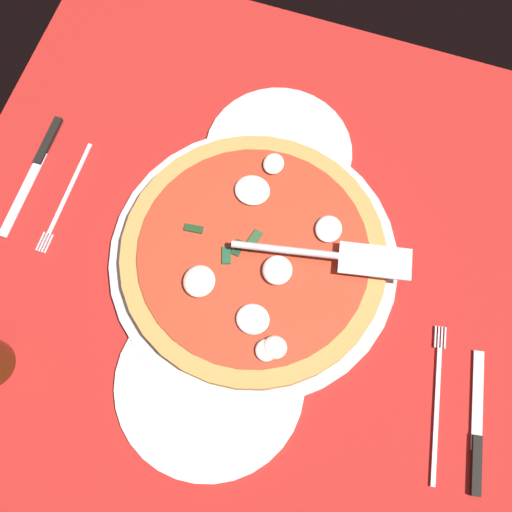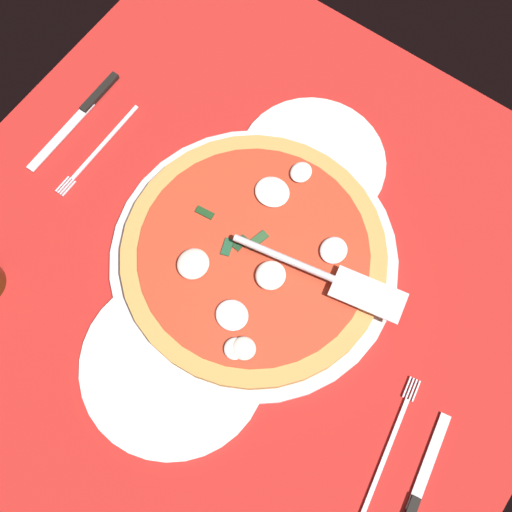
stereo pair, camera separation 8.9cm
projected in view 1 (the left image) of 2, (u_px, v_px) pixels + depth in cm
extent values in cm
cube|color=#B3211D|center=(250.00, 272.00, 91.11)|extent=(90.25, 90.25, 0.80)
cube|color=white|center=(108.00, 482.00, 81.21)|extent=(8.20, 8.20, 0.10)
cube|color=white|center=(310.00, 482.00, 81.22)|extent=(8.20, 8.20, 0.10)
cube|color=white|center=(190.00, 440.00, 82.93)|extent=(8.20, 8.20, 0.10)
cube|color=white|center=(75.00, 400.00, 84.65)|extent=(8.20, 8.20, 0.10)
cube|color=white|center=(512.00, 481.00, 81.23)|extent=(8.20, 8.20, 0.10)
cube|color=white|center=(388.00, 440.00, 82.95)|extent=(8.20, 8.20, 0.10)
cube|color=white|center=(269.00, 400.00, 84.66)|extent=(8.20, 8.20, 0.10)
cube|color=white|center=(155.00, 361.00, 86.38)|extent=(8.20, 8.20, 0.10)
cube|color=white|center=(45.00, 324.00, 88.09)|extent=(8.20, 8.20, 0.10)
cube|color=white|center=(463.00, 399.00, 84.67)|extent=(8.20, 8.20, 0.10)
cube|color=white|center=(345.00, 361.00, 86.39)|extent=(8.20, 8.20, 0.10)
cube|color=white|center=(231.00, 324.00, 88.10)|extent=(8.20, 8.20, 0.10)
cube|color=white|center=(122.00, 288.00, 89.82)|extent=(8.20, 8.20, 0.10)
cube|color=white|center=(17.00, 254.00, 91.53)|extent=(8.20, 8.20, 0.10)
cube|color=white|center=(417.00, 323.00, 88.12)|extent=(8.20, 8.20, 0.10)
cube|color=white|center=(305.00, 288.00, 89.83)|extent=(8.20, 8.20, 0.10)
cube|color=white|center=(196.00, 254.00, 91.55)|extent=(8.20, 8.20, 0.10)
cube|color=white|center=(92.00, 221.00, 93.26)|extent=(8.20, 8.20, 0.10)
cube|color=white|center=(487.00, 288.00, 89.84)|extent=(8.20, 8.20, 0.10)
cube|color=white|center=(375.00, 253.00, 91.56)|extent=(8.20, 8.20, 0.10)
cube|color=white|center=(268.00, 220.00, 93.27)|extent=(8.20, 8.20, 0.10)
cube|color=white|center=(164.00, 189.00, 94.99)|extent=(8.20, 8.20, 0.10)
cube|color=white|center=(64.00, 158.00, 96.70)|extent=(8.20, 8.20, 0.10)
cube|color=white|center=(444.00, 220.00, 93.29)|extent=(8.20, 8.20, 0.10)
cube|color=white|center=(336.00, 188.00, 95.00)|extent=(8.20, 8.20, 0.10)
cube|color=white|center=(233.00, 158.00, 96.72)|extent=(8.20, 8.20, 0.10)
cube|color=white|center=(134.00, 128.00, 98.43)|extent=(8.20, 8.20, 0.10)
cube|color=white|center=(37.00, 99.00, 100.15)|extent=(8.20, 8.20, 0.10)
cube|color=white|center=(509.00, 188.00, 95.01)|extent=(8.20, 8.20, 0.10)
cube|color=white|center=(403.00, 157.00, 96.73)|extent=(8.20, 8.20, 0.10)
cube|color=white|center=(300.00, 128.00, 98.44)|extent=(8.20, 8.20, 0.10)
cube|color=white|center=(201.00, 99.00, 100.16)|extent=(8.20, 8.20, 0.10)
cube|color=white|center=(105.00, 72.00, 101.87)|extent=(8.20, 8.20, 0.10)
cube|color=white|center=(467.00, 128.00, 98.46)|extent=(8.20, 8.20, 0.10)
cube|color=white|center=(365.00, 99.00, 100.17)|extent=(8.20, 8.20, 0.10)
cube|color=white|center=(266.00, 71.00, 101.89)|extent=(8.20, 8.20, 0.10)
cube|color=white|center=(171.00, 45.00, 103.60)|extent=(8.20, 8.20, 0.10)
cube|color=white|center=(79.00, 19.00, 105.32)|extent=(8.20, 8.20, 0.10)
cube|color=white|center=(427.00, 71.00, 101.90)|extent=(8.20, 8.20, 0.10)
cube|color=white|center=(330.00, 45.00, 103.61)|extent=(8.20, 8.20, 0.10)
cube|color=white|center=(235.00, 19.00, 105.33)|extent=(8.20, 8.20, 0.10)
cylinder|color=silver|center=(256.00, 260.00, 90.51)|extent=(41.13, 41.13, 1.26)
cylinder|color=silver|center=(211.00, 384.00, 84.81)|extent=(25.48, 25.48, 1.00)
cylinder|color=white|center=(279.00, 152.00, 96.43)|extent=(22.31, 22.31, 1.00)
cylinder|color=#D69147|center=(256.00, 256.00, 89.10)|extent=(37.48, 37.48, 1.73)
cylinder|color=#BF3820|center=(256.00, 254.00, 88.14)|extent=(32.56, 32.56, 0.30)
ellipsoid|color=#F2DECE|center=(199.00, 281.00, 85.98)|extent=(4.61, 4.38, 1.31)
ellipsoid|color=white|center=(329.00, 229.00, 88.68)|extent=(4.09, 3.74, 1.01)
ellipsoid|color=white|center=(274.00, 164.00, 92.09)|extent=(3.45, 3.03, 0.99)
ellipsoid|color=white|center=(275.00, 347.00, 83.03)|extent=(3.13, 3.27, 1.19)
ellipsoid|color=white|center=(252.00, 190.00, 90.73)|extent=(4.70, 5.12, 0.89)
ellipsoid|color=white|center=(266.00, 350.00, 83.06)|extent=(3.02, 2.96, 0.88)
ellipsoid|color=white|center=(253.00, 319.00, 84.43)|extent=(4.21, 4.51, 0.90)
ellipsoid|color=white|center=(277.00, 272.00, 86.36)|extent=(4.27, 4.13, 1.39)
cube|color=#1A3F25|center=(191.00, 285.00, 86.35)|extent=(2.15, 1.05, 0.30)
cube|color=#1A3D21|center=(238.00, 248.00, 88.12)|extent=(2.44, 1.41, 0.30)
cube|color=#1D4E2F|center=(227.00, 254.00, 87.81)|extent=(2.79, 2.00, 0.30)
cube|color=#1A3F1C|center=(194.00, 229.00, 89.08)|extent=(1.36, 2.75, 0.30)
cube|color=#29512B|center=(253.00, 240.00, 88.49)|extent=(3.51, 2.04, 0.30)
cube|color=silver|center=(375.00, 261.00, 86.01)|extent=(6.45, 10.65, 0.30)
cylinder|color=silver|center=(285.00, 250.00, 86.16)|extent=(3.91, 14.61, 1.00)
cube|color=white|center=(456.00, 418.00, 83.51)|extent=(19.92, 14.80, 0.60)
cube|color=silver|center=(436.00, 415.00, 83.24)|extent=(17.78, 3.74, 0.25)
cube|color=silver|center=(445.00, 338.00, 86.65)|extent=(2.99, 0.74, 0.25)
cube|color=silver|center=(442.00, 338.00, 86.67)|extent=(2.99, 0.74, 0.25)
cube|color=silver|center=(439.00, 337.00, 86.69)|extent=(2.99, 0.74, 0.25)
cube|color=silver|center=(435.00, 337.00, 86.71)|extent=(2.99, 0.74, 0.25)
cube|color=black|center=(476.00, 465.00, 80.88)|extent=(7.57, 2.49, 0.80)
cube|color=silver|center=(478.00, 399.00, 83.90)|extent=(13.12, 3.67, 0.25)
cube|color=white|center=(52.00, 183.00, 94.91)|extent=(19.21, 13.98, 0.60)
cube|color=silver|center=(70.00, 188.00, 94.19)|extent=(15.41, 0.70, 0.25)
cube|color=silver|center=(40.00, 241.00, 91.35)|extent=(3.00, 0.24, 0.25)
cube|color=silver|center=(43.00, 242.00, 91.30)|extent=(3.00, 0.24, 0.25)
cube|color=silver|center=(46.00, 243.00, 91.26)|extent=(3.00, 0.24, 0.25)
cube|color=silver|center=(49.00, 244.00, 91.21)|extent=(3.00, 0.24, 0.25)
cube|color=black|center=(48.00, 141.00, 96.51)|extent=(8.20, 1.25, 0.80)
cube|color=silver|center=(23.00, 194.00, 93.85)|extent=(14.35, 1.49, 0.25)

